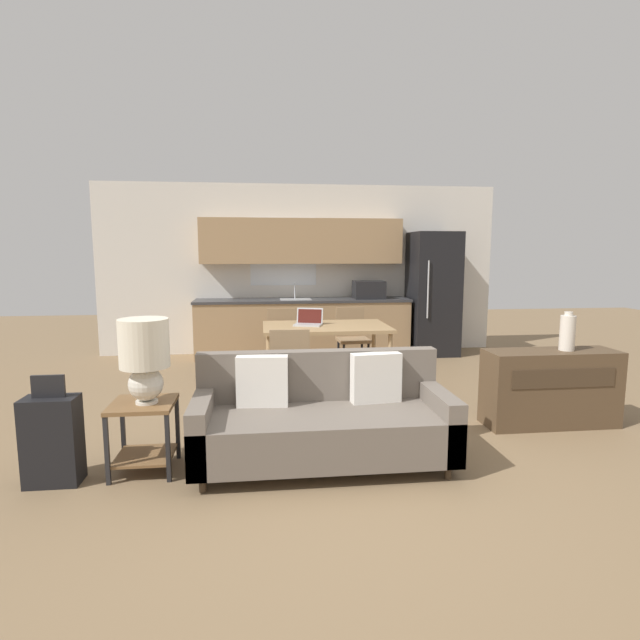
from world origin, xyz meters
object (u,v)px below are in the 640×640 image
object	(u,v)px
dining_chair_far_left	(283,337)
laptop	(309,321)
dining_chair_near_left	(290,364)
refrigerator	(433,294)
table_lamp	(145,354)
dining_chair_far_right	(352,335)
suitcase	(52,440)
couch	(322,420)
side_table	(144,425)
vase	(567,332)
dining_table	(326,330)
credenza	(550,388)

from	to	relation	value
dining_chair_far_left	laptop	distance (m)	0.85
dining_chair_near_left	dining_chair_far_left	bearing A→B (deg)	-86.97
refrigerator	laptop	distance (m)	2.79
table_lamp	dining_chair_far_right	size ratio (longest dim) A/B	0.72
table_lamp	laptop	size ratio (longest dim) A/B	1.65
laptop	suitcase	distance (m)	3.16
table_lamp	suitcase	xyz separation A→B (m)	(-0.63, -0.12, -0.58)
suitcase	couch	bearing A→B (deg)	4.34
side_table	vase	xyz separation A→B (m)	(3.73, 0.60, 0.53)
dining_table	vase	size ratio (longest dim) A/B	4.11
side_table	vase	size ratio (longest dim) A/B	1.46
dining_table	dining_chair_far_right	bearing A→B (deg)	60.26
dining_table	dining_chair_near_left	xyz separation A→B (m)	(-0.48, -0.85, -0.21)
credenza	dining_chair_near_left	xyz separation A→B (m)	(-2.42, 0.73, 0.13)
couch	side_table	world-z (taller)	couch
dining_chair_far_left	dining_chair_near_left	size ratio (longest dim) A/B	1.00
dining_table	dining_chair_far_left	world-z (taller)	dining_chair_far_left
credenza	dining_chair_far_right	size ratio (longest dim) A/B	1.43
table_lamp	suitcase	world-z (taller)	table_lamp
couch	table_lamp	distance (m)	1.42
side_table	dining_chair_far_left	xyz separation A→B (m)	(1.17, 2.97, 0.13)
credenza	laptop	world-z (taller)	laptop
dining_table	vase	xyz separation A→B (m)	(2.08, -1.57, 0.19)
side_table	vase	world-z (taller)	vase
refrigerator	dining_table	xyz separation A→B (m)	(-1.96, -1.81, -0.27)
dining_table	side_table	distance (m)	2.75
suitcase	refrigerator	bearing A→B (deg)	44.42
side_table	couch	bearing A→B (deg)	0.34
couch	suitcase	distance (m)	1.94
vase	refrigerator	bearing A→B (deg)	91.99
laptop	suitcase	size ratio (longest dim) A/B	0.48
vase	dining_chair_far_right	size ratio (longest dim) A/B	0.42
side_table	dining_chair_far_right	distance (m)	3.68
refrigerator	table_lamp	distance (m)	5.36
dining_table	side_table	xyz separation A→B (m)	(-1.65, -2.17, -0.34)
credenza	suitcase	distance (m)	4.25
table_lamp	credenza	distance (m)	3.65
vase	dining_table	bearing A→B (deg)	142.88
side_table	laptop	xyz separation A→B (m)	(1.45, 2.23, 0.45)
dining_table	suitcase	world-z (taller)	suitcase
couch	dining_chair_far_left	world-z (taller)	dining_chair_far_left
dining_chair_far_left	couch	bearing A→B (deg)	-89.07
dining_table	table_lamp	distance (m)	2.73
dining_table	laptop	xyz separation A→B (m)	(-0.20, 0.06, 0.11)
refrigerator	dining_chair_far_left	world-z (taller)	refrigerator
dining_table	suitcase	bearing A→B (deg)	-134.19
couch	dining_chair_far_left	distance (m)	2.97
dining_chair_near_left	suitcase	size ratio (longest dim) A/B	1.10
credenza	dining_chair_far_right	bearing A→B (deg)	121.34
dining_chair_near_left	table_lamp	bearing A→B (deg)	52.84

